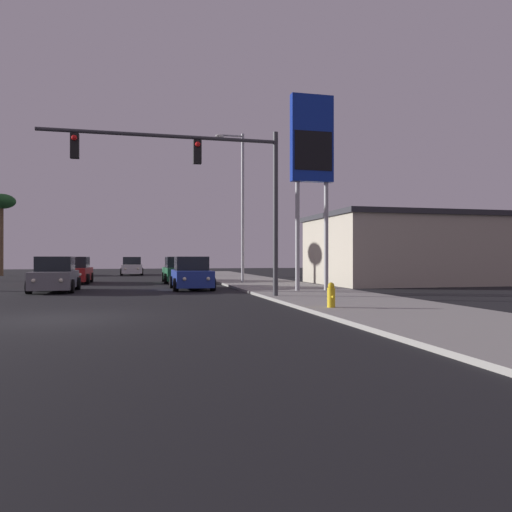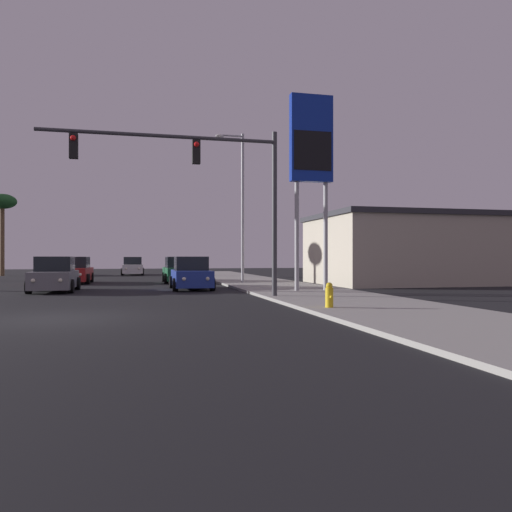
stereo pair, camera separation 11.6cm
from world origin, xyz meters
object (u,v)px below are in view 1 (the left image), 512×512
car_blue (191,275)px  traffic_light_mast (209,175)px  car_white (132,267)px  street_lamp (241,200)px  palm_tree_far (1,205)px  car_silver (57,267)px  car_grey (55,276)px  fire_hydrant (331,295)px  car_red (74,271)px  car_green (179,271)px  gas_station_sign (312,149)px

car_blue → traffic_light_mast: 7.70m
car_blue → car_white: (-3.13, 22.42, 0.00)m
traffic_light_mast → car_blue: bearing=89.6°
street_lamp → palm_tree_far: street_lamp is taller
car_silver → car_white: bearing=-179.8°
traffic_light_mast → street_lamp: 11.01m
car_grey → car_white: same height
traffic_light_mast → fire_hydrant: bearing=-57.9°
car_white → car_blue: bearing=97.6°
car_blue → fire_hydrant: (3.00, -11.41, -0.27)m
car_red → street_lamp: bearing=161.5°
car_green → street_lamp: size_ratio=0.48×
car_red → traffic_light_mast: 16.04m
car_white → car_silver: bearing=-0.8°
car_silver → fire_hydrant: bearing=111.1°
car_blue → traffic_light_mast: size_ratio=0.48×
car_silver → fire_hydrant: 36.17m
car_white → palm_tree_far: palm_tree_far is taller
car_grey → car_white: size_ratio=1.00×
car_silver → gas_station_sign: 30.79m
palm_tree_far → car_silver: bearing=-2.1°
car_green → fire_hydrant: bearing=97.9°
car_white → car_red: size_ratio=1.00×
car_silver → gas_station_sign: size_ratio=0.48×
street_lamp → palm_tree_far: 25.84m
car_grey → car_blue: 6.53m
car_grey → car_white: 22.86m
car_green → fire_hydrant: car_green is taller
gas_station_sign → car_grey: bearing=162.3°
car_grey → car_green: 9.80m
car_white → street_lamp: street_lamp is taller
traffic_light_mast → street_lamp: street_lamp is taller
fire_hydrant → palm_tree_far: 38.67m
car_silver → traffic_light_mast: 30.84m
car_red → car_silver: (-3.15, 14.92, 0.00)m
car_blue → car_white: 22.63m
gas_station_sign → car_white: bearing=107.4°
car_grey → fire_hydrant: size_ratio=5.69×
car_red → gas_station_sign: size_ratio=0.48×
car_silver → palm_tree_far: size_ratio=0.59×
fire_hydrant → palm_tree_far: size_ratio=0.10×
car_white → street_lamp: (6.52, -18.51, 4.36)m
car_green → car_silver: same height
car_silver → car_blue: bearing=113.9°
traffic_light_mast → palm_tree_far: (-14.33, 29.19, 1.48)m
gas_station_sign → car_green: bearing=115.1°
fire_hydrant → car_red: bearing=116.7°
car_grey → gas_station_sign: bearing=161.6°
gas_station_sign → palm_tree_far: gas_station_sign is taller
car_grey → car_red: bearing=-90.7°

